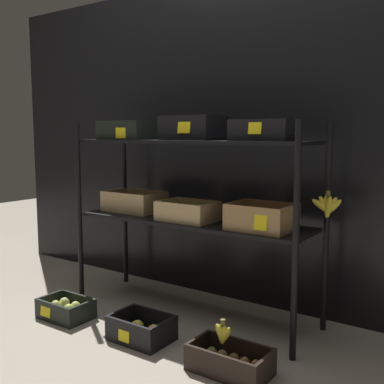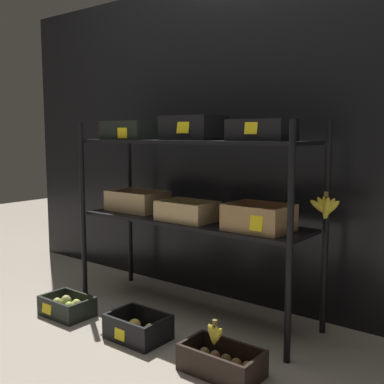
{
  "view_description": "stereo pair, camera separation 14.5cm",
  "coord_description": "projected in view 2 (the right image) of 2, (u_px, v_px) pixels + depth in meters",
  "views": [
    {
      "loc": [
        1.57,
        -2.25,
        1.09
      ],
      "look_at": [
        0.0,
        0.0,
        0.74
      ],
      "focal_mm": 43.98,
      "sensor_mm": 36.0,
      "label": 1
    },
    {
      "loc": [
        1.69,
        -2.16,
        1.09
      ],
      "look_at": [
        0.0,
        0.0,
        0.74
      ],
      "focal_mm": 43.98,
      "sensor_mm": 36.0,
      "label": 2
    }
  ],
  "objects": [
    {
      "name": "crate_ground_pear",
      "position": [
        67.0,
        307.0,
        2.81
      ],
      "size": [
        0.3,
        0.22,
        0.12
      ],
      "color": "black",
      "rests_on": "ground_plane"
    },
    {
      "name": "storefront_wall",
      "position": [
        231.0,
        142.0,
        3.05
      ],
      "size": [
        3.88,
        0.12,
        2.06
      ],
      "primitive_type": "cube",
      "color": "black",
      "rests_on": "ground_plane"
    },
    {
      "name": "banana_bunch_loose",
      "position": [
        215.0,
        334.0,
        2.13
      ],
      "size": [
        0.1,
        0.03,
        0.12
      ],
      "color": "brown",
      "rests_on": "crate_ground_kiwi"
    },
    {
      "name": "crate_ground_apple_gold",
      "position": [
        138.0,
        329.0,
        2.49
      ],
      "size": [
        0.31,
        0.23,
        0.13
      ],
      "color": "black",
      "rests_on": "ground_plane"
    },
    {
      "name": "display_rack",
      "position": [
        192.0,
        182.0,
        2.75
      ],
      "size": [
        1.62,
        0.46,
        1.18
      ],
      "color": "black",
      "rests_on": "ground_plane"
    },
    {
      "name": "ground_plane",
      "position": [
        192.0,
        312.0,
        2.86
      ],
      "size": [
        10.0,
        10.0,
        0.0
      ],
      "primitive_type": "plane",
      "color": "gray"
    },
    {
      "name": "crate_ground_kiwi",
      "position": [
        222.0,
        363.0,
        2.13
      ],
      "size": [
        0.37,
        0.21,
        0.12
      ],
      "color": "black",
      "rests_on": "ground_plane"
    }
  ]
}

